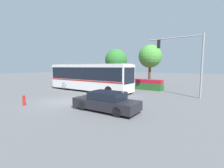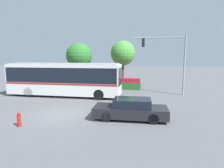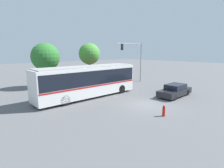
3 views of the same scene
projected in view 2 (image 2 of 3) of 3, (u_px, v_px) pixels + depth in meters
The scene contains 8 objects.
ground_plane at pixel (61, 114), 13.31m from camera, with size 140.00×140.00×0.00m, color #5B5B5E.
city_bus at pixel (64, 77), 19.27m from camera, with size 11.67×2.84×3.39m.
sedan_foreground at pixel (131, 109), 12.20m from camera, with size 4.81×2.02×1.36m.
traffic_light_pole at pixel (171, 55), 19.67m from camera, with size 5.46×0.24×6.24m.
flowering_hedge at pixel (116, 83), 23.92m from camera, with size 6.16×1.34×1.36m.
street_tree_left at pixel (79, 56), 27.08m from camera, with size 3.75×3.75×6.05m.
street_tree_centre at pixel (123, 53), 24.96m from camera, with size 3.27×3.27×6.18m.
fire_hydrant at pixel (19, 120), 10.88m from camera, with size 0.22×0.22×0.86m.
Camera 2 is at (6.07, -11.91, 4.01)m, focal length 30.12 mm.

